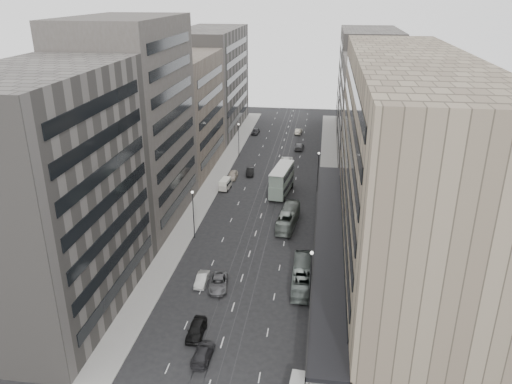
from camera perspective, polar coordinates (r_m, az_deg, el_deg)
The scene contains 29 objects.
ground at distance 70.68m, azimuth -1.75°, elevation -10.21°, with size 220.00×220.00×0.00m, color black.
sidewalk_right at distance 103.44m, azimuth 8.30°, elevation 0.53°, with size 4.00×125.00×0.15m, color gray.
sidewalk_left at distance 105.81m, azimuth -4.80°, elevation 1.20°, with size 4.00×125.00×0.15m, color gray.
department_store at distance 71.47m, azimuth 16.46°, elevation 2.55°, with size 19.20×60.00×30.00m.
building_right_mid at distance 114.30m, azimuth 13.47°, elevation 8.52°, with size 15.00×28.00×24.00m, color #45403C.
building_right_far at distance 143.21m, azimuth 12.56°, elevation 12.11°, with size 15.00×32.00×28.00m, color #635E59.
building_left_a at distance 64.14m, azimuth -22.48°, elevation -0.47°, with size 15.00×28.00×30.00m, color #635E59.
building_left_b at distance 86.58m, azimuth -14.03°, elevation 7.60°, with size 15.00×26.00×34.00m, color #45403C.
building_left_c at distance 112.39m, azimuth -8.85°, elevation 8.90°, with size 15.00×28.00×25.00m, color #6D6155.
building_left_d at distance 143.39m, azimuth -5.14°, elevation 12.55°, with size 15.00×38.00×28.00m, color #635E59.
lamp_right_near at distance 62.93m, azimuth 6.28°, elevation -9.23°, with size 0.44×0.44×8.32m.
lamp_right_far at distance 99.30m, azimuth 7.13°, elevation 2.83°, with size 0.44×0.44×8.32m.
lamp_left_near at distance 80.48m, azimuth -7.20°, elevation -1.93°, with size 0.44×0.44×8.32m.
lamp_left_far at distance 120.05m, azimuth -2.00°, elevation 6.41°, with size 0.44×0.44×8.32m.
bus_near at distance 69.50m, azimuth 5.26°, elevation -9.50°, with size 2.46×10.53×2.93m, color slate.
bus_far at distance 85.78m, azimuth 3.70°, elevation -2.94°, with size 2.50×10.70×2.98m, color gray.
double_decker at distance 98.24m, azimuth 2.95°, elevation 1.40°, with size 4.29×10.55×5.61m.
panel_van at distance 101.07m, azimuth -3.54°, elevation 0.93°, with size 2.10×3.80×2.30m.
sedan_0 at distance 61.12m, azimuth -6.84°, elevation -15.34°, with size 1.89×4.70×1.60m, color black.
sedan_1 at distance 70.29m, azimuth -6.19°, elevation -9.90°, with size 1.45×4.15×1.37m, color #B9B9B5.
sedan_2 at distance 69.19m, azimuth -4.34°, elevation -10.33°, with size 2.46×5.34×1.49m, color #5A5A5C.
sedan_3 at distance 58.02m, azimuth -6.08°, elevation -17.82°, with size 1.92×4.73×1.37m, color #242426.
sedan_4 at distance 107.20m, azimuth -2.69°, elevation 1.96°, with size 1.89×4.71×1.60m, color #B9AB99.
sedan_5 at distance 109.27m, azimuth -0.68°, elevation 2.34°, with size 1.56×4.46×1.47m, color black.
sedan_6 at distance 116.41m, azimuth 3.51°, elevation 3.61°, with size 2.74×5.95×1.65m, color white.
sedan_7 at distance 127.58m, azimuth 4.96°, elevation 5.22°, with size 2.15×5.28×1.53m, color #5C5C5F.
sedan_8 at distance 140.93m, azimuth -0.04°, elevation 6.96°, with size 1.87×4.64×1.58m, color #29292C.
sedan_9 at distance 141.56m, azimuth 4.88°, elevation 6.93°, with size 1.58×4.52×1.49m, color beige.
pedestrian at distance 58.95m, azimuth 8.65°, elevation -16.69°, with size 0.71×0.46×1.94m, color black.
Camera 1 is at (10.31, -58.76, 37.91)m, focal length 35.00 mm.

